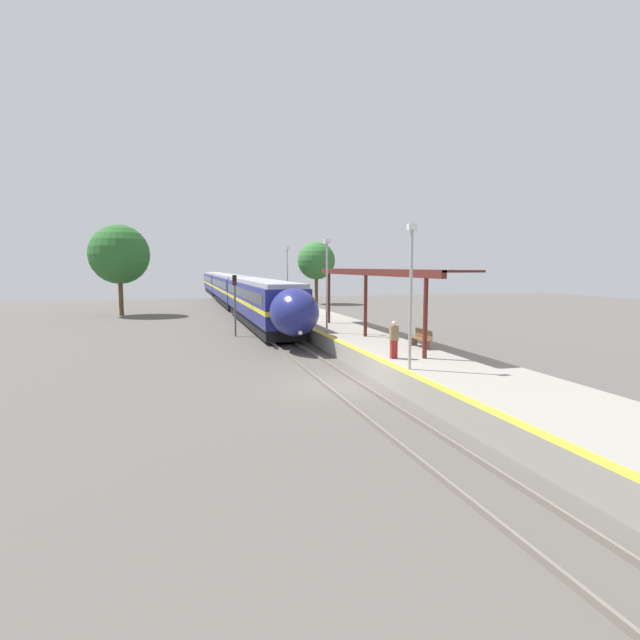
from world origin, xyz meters
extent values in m
plane|color=#56514C|center=(0.00, 0.00, 0.00)|extent=(120.00, 120.00, 0.00)
cube|color=slate|center=(-0.72, 0.00, 0.07)|extent=(0.08, 90.00, 0.15)
cube|color=slate|center=(0.72, 0.00, 0.07)|extent=(0.08, 90.00, 0.15)
cube|color=black|center=(0.00, 21.48, 0.63)|extent=(2.55, 21.12, 0.81)
cube|color=navy|center=(0.00, 21.48, 1.47)|extent=(2.89, 22.96, 0.88)
cube|color=yellow|center=(0.00, 21.48, 2.06)|extent=(2.91, 22.96, 0.30)
cube|color=navy|center=(0.00, 21.48, 2.87)|extent=(2.89, 22.96, 1.33)
cube|color=black|center=(0.00, 21.48, 2.81)|extent=(2.92, 21.12, 0.73)
cube|color=#9E9EA3|center=(0.00, 21.48, 3.69)|extent=(2.60, 22.96, 0.30)
cylinder|color=black|center=(-0.72, 13.26, 0.42)|extent=(0.12, 0.84, 0.84)
cylinder|color=black|center=(0.72, 13.26, 0.42)|extent=(0.12, 0.84, 0.84)
cylinder|color=black|center=(-0.72, 15.46, 0.42)|extent=(0.12, 0.84, 0.84)
cylinder|color=black|center=(0.72, 15.46, 0.42)|extent=(0.12, 0.84, 0.84)
cylinder|color=black|center=(-0.72, 27.50, 0.42)|extent=(0.12, 0.84, 0.84)
cylinder|color=black|center=(0.72, 27.50, 0.42)|extent=(0.12, 0.84, 0.84)
cylinder|color=black|center=(-0.72, 29.70, 0.42)|extent=(0.12, 0.84, 0.84)
cylinder|color=black|center=(0.72, 29.70, 0.42)|extent=(0.12, 0.84, 0.84)
ellipsoid|color=navy|center=(0.00, 8.69, 2.29)|extent=(2.78, 3.94, 2.75)
ellipsoid|color=black|center=(0.00, 8.19, 2.74)|extent=(2.02, 2.30, 1.40)
sphere|color=#F9F4CC|center=(0.00, 7.21, 1.28)|extent=(0.24, 0.24, 0.24)
cube|color=black|center=(0.00, 45.24, 0.63)|extent=(2.55, 21.12, 0.81)
cube|color=navy|center=(0.00, 45.24, 1.47)|extent=(2.89, 22.96, 0.88)
cube|color=yellow|center=(0.00, 45.24, 2.06)|extent=(2.91, 22.96, 0.30)
cube|color=navy|center=(0.00, 45.24, 2.87)|extent=(2.89, 22.96, 1.33)
cube|color=black|center=(0.00, 45.24, 2.81)|extent=(2.92, 21.12, 0.73)
cube|color=#9E9EA3|center=(0.00, 45.24, 3.69)|extent=(2.60, 22.96, 0.30)
cylinder|color=black|center=(-0.72, 37.02, 0.42)|extent=(0.12, 0.84, 0.84)
cylinder|color=black|center=(0.72, 37.02, 0.42)|extent=(0.12, 0.84, 0.84)
cylinder|color=black|center=(-0.72, 39.22, 0.42)|extent=(0.12, 0.84, 0.84)
cylinder|color=black|center=(0.72, 39.22, 0.42)|extent=(0.12, 0.84, 0.84)
cylinder|color=black|center=(-0.72, 51.26, 0.42)|extent=(0.12, 0.84, 0.84)
cylinder|color=black|center=(0.72, 51.26, 0.42)|extent=(0.12, 0.84, 0.84)
cylinder|color=black|center=(-0.72, 53.46, 0.42)|extent=(0.12, 0.84, 0.84)
cylinder|color=black|center=(0.72, 53.46, 0.42)|extent=(0.12, 0.84, 0.84)
cube|color=black|center=(0.00, 69.00, 0.63)|extent=(2.55, 21.12, 0.81)
cube|color=navy|center=(0.00, 69.00, 1.47)|extent=(2.89, 22.96, 0.88)
cube|color=yellow|center=(0.00, 69.00, 2.06)|extent=(2.91, 22.96, 0.30)
cube|color=navy|center=(0.00, 69.00, 2.87)|extent=(2.89, 22.96, 1.33)
cube|color=black|center=(0.00, 69.00, 2.81)|extent=(2.92, 21.12, 0.73)
cube|color=#9E9EA3|center=(0.00, 69.00, 3.69)|extent=(2.60, 22.96, 0.30)
cylinder|color=black|center=(-0.72, 60.78, 0.42)|extent=(0.12, 0.84, 0.84)
cylinder|color=black|center=(0.72, 60.78, 0.42)|extent=(0.12, 0.84, 0.84)
cylinder|color=black|center=(-0.72, 62.98, 0.42)|extent=(0.12, 0.84, 0.84)
cylinder|color=black|center=(0.72, 62.98, 0.42)|extent=(0.12, 0.84, 0.84)
cylinder|color=black|center=(-0.72, 75.02, 0.42)|extent=(0.12, 0.84, 0.84)
cylinder|color=black|center=(0.72, 75.02, 0.42)|extent=(0.12, 0.84, 0.84)
cylinder|color=black|center=(-0.72, 77.22, 0.42)|extent=(0.12, 0.84, 0.84)
cylinder|color=black|center=(0.72, 77.22, 0.42)|extent=(0.12, 0.84, 0.84)
cube|color=gray|center=(4.18, 0.00, 0.45)|extent=(4.98, 64.00, 0.91)
cube|color=yellow|center=(1.89, 0.00, 0.91)|extent=(0.40, 64.00, 0.01)
cube|color=brown|center=(5.07, 2.35, 1.12)|extent=(0.36, 0.06, 0.42)
cube|color=brown|center=(5.07, 3.64, 1.12)|extent=(0.36, 0.06, 0.42)
cube|color=brown|center=(5.07, 2.99, 1.34)|extent=(0.44, 1.72, 0.03)
cube|color=brown|center=(5.27, 2.99, 1.58)|extent=(0.04, 1.72, 0.44)
cube|color=maroon|center=(2.58, 0.59, 1.30)|extent=(0.28, 0.20, 0.80)
cube|color=#7F6647|center=(2.58, 0.59, 2.02)|extent=(0.36, 0.22, 0.63)
sphere|color=beige|center=(2.58, 0.59, 2.44)|extent=(0.22, 0.22, 0.22)
cylinder|color=#59595E|center=(-2.57, 16.00, 1.80)|extent=(0.14, 0.14, 3.61)
cube|color=black|center=(-2.57, 16.00, 3.96)|extent=(0.28, 0.20, 0.70)
sphere|color=black|center=(-2.57, 15.89, 4.13)|extent=(0.14, 0.14, 0.14)
sphere|color=red|center=(-2.57, 15.89, 3.79)|extent=(0.14, 0.14, 0.14)
cylinder|color=#9E9EA3|center=(2.22, -1.68, 3.59)|extent=(0.12, 0.12, 5.36)
cube|color=silver|center=(2.22, -1.68, 6.39)|extent=(0.36, 0.20, 0.24)
cylinder|color=#9E9EA3|center=(2.22, 9.52, 3.59)|extent=(0.12, 0.12, 5.36)
cube|color=silver|center=(2.22, 9.52, 6.39)|extent=(0.36, 0.20, 0.24)
cylinder|color=#9E9EA3|center=(2.22, 20.73, 3.59)|extent=(0.12, 0.12, 5.36)
cube|color=silver|center=(2.22, 20.73, 6.39)|extent=(0.36, 0.20, 0.24)
cylinder|color=#511E19|center=(3.88, 0.25, 2.69)|extent=(0.20, 0.20, 3.57)
cylinder|color=#511E19|center=(3.88, 7.41, 2.69)|extent=(0.20, 0.20, 3.57)
cylinder|color=#511E19|center=(3.88, 14.57, 2.69)|extent=(0.20, 0.20, 3.57)
cube|color=#511E19|center=(3.88, 7.41, 4.58)|extent=(0.24, 17.32, 0.36)
cube|color=#511E19|center=(4.78, 7.41, 4.70)|extent=(2.00, 17.32, 0.10)
cylinder|color=brown|center=(-11.88, 34.26, 1.88)|extent=(0.44, 0.44, 3.75)
sphere|color=#286028|center=(-11.88, 34.26, 6.10)|extent=(5.86, 5.86, 5.86)
cylinder|color=brown|center=(11.12, 43.97, 1.85)|extent=(0.44, 0.44, 3.70)
sphere|color=#337033|center=(11.12, 43.97, 5.66)|extent=(4.90, 4.90, 4.90)
camera|label=1|loc=(-6.39, -19.12, 4.89)|focal=28.00mm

